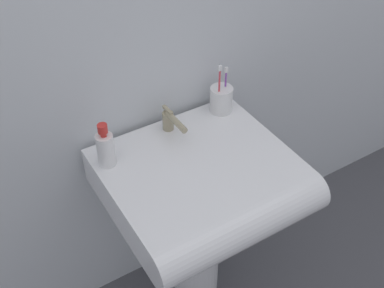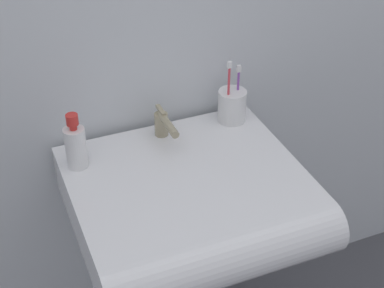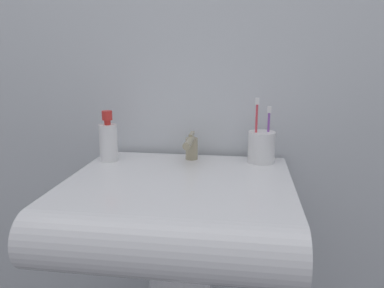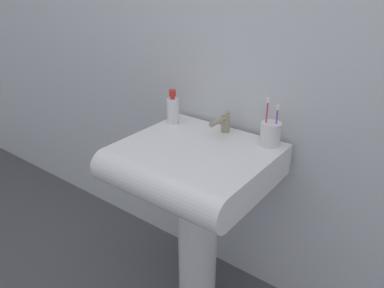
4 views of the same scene
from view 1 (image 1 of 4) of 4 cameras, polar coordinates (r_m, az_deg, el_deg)
wall_back at (r=1.59m, az=-5.23°, el=14.26°), size 5.00×0.05×2.40m
sink_pedestal at (r=1.95m, az=0.46°, el=-12.55°), size 0.18×0.18×0.69m
sink_basin at (r=1.60m, az=1.57°, el=-4.99°), size 0.61×0.58×0.14m
faucet at (r=1.68m, az=-2.55°, el=2.78°), size 0.04×0.14×0.09m
toothbrush_cup at (r=1.78m, az=3.49°, el=5.35°), size 0.08×0.08×0.20m
soap_bottle at (r=1.56m, az=-10.21°, el=-0.51°), size 0.06×0.06×0.16m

